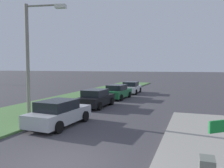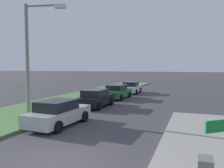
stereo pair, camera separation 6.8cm
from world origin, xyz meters
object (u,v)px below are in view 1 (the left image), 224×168
parked_car_green (117,92)px  parked_car_black (96,98)px  parked_car_silver (59,113)px  streetlight (32,51)px  parked_car_white (131,88)px

parked_car_green → parked_car_black: bearing=-178.9°
parked_car_silver → streetlight: size_ratio=0.58×
parked_car_green → streetlight: size_ratio=0.58×
parked_car_white → parked_car_black: bearing=176.6°
parked_car_green → parked_car_silver: bearing=-175.8°
parked_car_black → parked_car_green: same height
parked_car_silver → parked_car_green: bearing=4.6°
parked_car_black → parked_car_green: 5.31m
parked_car_black → parked_car_white: size_ratio=0.99×
parked_car_black → parked_car_silver: bearing=-175.0°
parked_car_white → parked_car_silver: bearing=178.6°
parked_car_silver → parked_car_black: size_ratio=1.01×
parked_car_green → streetlight: 10.96m
parked_car_white → streetlight: bearing=167.3°
parked_car_black → parked_car_green: (5.31, -0.12, 0.00)m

